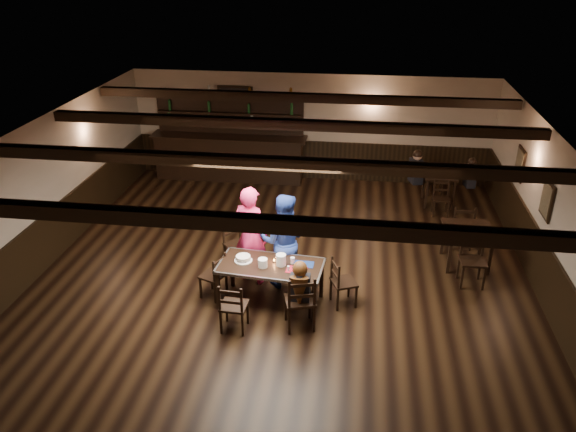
# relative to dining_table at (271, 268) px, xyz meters

# --- Properties ---
(ground) EXTENTS (10.00, 10.00, 0.00)m
(ground) POSITION_rel_dining_table_xyz_m (0.08, 0.83, -0.68)
(ground) COLOR black
(ground) RESTS_ON ground
(room_shell) EXTENTS (9.02, 10.02, 2.71)m
(room_shell) POSITION_rel_dining_table_xyz_m (0.09, 0.87, 1.06)
(room_shell) COLOR beige
(room_shell) RESTS_ON ground
(dining_table) EXTENTS (1.79, 1.01, 0.75)m
(dining_table) POSITION_rel_dining_table_xyz_m (0.00, 0.00, 0.00)
(dining_table) COLOR black
(dining_table) RESTS_ON ground
(chair_near_left) EXTENTS (0.42, 0.41, 0.87)m
(chair_near_left) POSITION_rel_dining_table_xyz_m (-0.46, -0.85, -0.17)
(chair_near_left) COLOR black
(chair_near_left) RESTS_ON ground
(chair_near_right) EXTENTS (0.56, 0.54, 0.98)m
(chair_near_right) POSITION_rel_dining_table_xyz_m (0.58, -0.66, -0.11)
(chair_near_right) COLOR black
(chair_near_right) RESTS_ON ground
(chair_end_left) EXTENTS (0.48, 0.49, 0.82)m
(chair_end_left) POSITION_rel_dining_table_xyz_m (-0.95, 0.05, -0.20)
(chair_end_left) COLOR black
(chair_end_left) RESTS_ON ground
(chair_end_right) EXTENTS (0.51, 0.52, 0.86)m
(chair_end_right) POSITION_rel_dining_table_xyz_m (1.14, 0.11, -0.18)
(chair_end_right) COLOR black
(chair_end_right) RESTS_ON ground
(chair_far_pushed) EXTENTS (0.57, 0.57, 0.88)m
(chair_far_pushed) POSITION_rel_dining_table_xyz_m (-0.88, 1.21, -0.17)
(chair_far_pushed) COLOR black
(chair_far_pushed) RESTS_ON ground
(woman_pink) EXTENTS (0.77, 0.64, 1.82)m
(woman_pink) POSITION_rel_dining_table_xyz_m (-0.46, 0.69, 0.23)
(woman_pink) COLOR #FF398B
(woman_pink) RESTS_ON ground
(man_blue) EXTENTS (0.88, 0.70, 1.73)m
(man_blue) POSITION_rel_dining_table_xyz_m (0.12, 0.64, 0.18)
(man_blue) COLOR navy
(man_blue) RESTS_ON ground
(seated_person) EXTENTS (0.31, 0.47, 0.76)m
(seated_person) POSITION_rel_dining_table_xyz_m (0.55, -0.59, 0.12)
(seated_person) COLOR black
(seated_person) RESTS_ON ground
(cake) EXTENTS (0.30, 0.30, 0.10)m
(cake) POSITION_rel_dining_table_xyz_m (-0.47, 0.06, 0.11)
(cake) COLOR white
(cake) RESTS_ON dining_table
(plate_stack_a) EXTENTS (0.16, 0.16, 0.15)m
(plate_stack_a) POSITION_rel_dining_table_xyz_m (-0.12, -0.08, 0.14)
(plate_stack_a) COLOR white
(plate_stack_a) RESTS_ON dining_table
(plate_stack_b) EXTENTS (0.17, 0.17, 0.19)m
(plate_stack_b) POSITION_rel_dining_table_xyz_m (0.17, 0.01, 0.17)
(plate_stack_b) COLOR white
(plate_stack_b) RESTS_ON dining_table
(tea_light) EXTENTS (0.05, 0.05, 0.06)m
(tea_light) POSITION_rel_dining_table_xyz_m (0.05, 0.09, 0.09)
(tea_light) COLOR #A5A8AD
(tea_light) RESTS_ON dining_table
(salt_shaker) EXTENTS (0.04, 0.04, 0.09)m
(salt_shaker) POSITION_rel_dining_table_xyz_m (0.32, -0.15, 0.12)
(salt_shaker) COLOR silver
(salt_shaker) RESTS_ON dining_table
(pepper_shaker) EXTENTS (0.03, 0.03, 0.08)m
(pepper_shaker) POSITION_rel_dining_table_xyz_m (0.39, -0.14, 0.11)
(pepper_shaker) COLOR #A5A8AD
(pepper_shaker) RESTS_ON dining_table
(drink_glass) EXTENTS (0.07, 0.07, 0.11)m
(drink_glass) POSITION_rel_dining_table_xyz_m (0.35, 0.09, 0.13)
(drink_glass) COLOR silver
(drink_glass) RESTS_ON dining_table
(menu_red) EXTENTS (0.36, 0.26, 0.00)m
(menu_red) POSITION_rel_dining_table_xyz_m (0.45, -0.11, 0.07)
(menu_red) COLOR maroon
(menu_red) RESTS_ON dining_table
(menu_blue) EXTENTS (0.33, 0.23, 0.00)m
(menu_blue) POSITION_rel_dining_table_xyz_m (0.55, 0.09, 0.07)
(menu_blue) COLOR navy
(menu_blue) RESTS_ON dining_table
(bar_counter) EXTENTS (3.96, 0.70, 2.20)m
(bar_counter) POSITION_rel_dining_table_xyz_m (-1.97, 5.55, 0.04)
(bar_counter) COLOR black
(bar_counter) RESTS_ON ground
(back_table_a) EXTENTS (0.92, 0.92, 0.75)m
(back_table_a) POSITION_rel_dining_table_xyz_m (3.44, 1.77, -0.03)
(back_table_a) COLOR black
(back_table_a) RESTS_ON ground
(back_table_b) EXTENTS (0.75, 0.75, 0.75)m
(back_table_b) POSITION_rel_dining_table_xyz_m (3.22, 4.54, -0.04)
(back_table_b) COLOR black
(back_table_b) RESTS_ON ground
(bg_patron_left) EXTENTS (0.34, 0.44, 0.80)m
(bg_patron_left) POSITION_rel_dining_table_xyz_m (2.68, 4.67, 0.18)
(bg_patron_left) COLOR black
(bg_patron_left) RESTS_ON ground
(bg_patron_right) EXTENTS (0.25, 0.36, 0.69)m
(bg_patron_right) POSITION_rel_dining_table_xyz_m (3.90, 4.59, 0.13)
(bg_patron_right) COLOR black
(bg_patron_right) RESTS_ON ground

